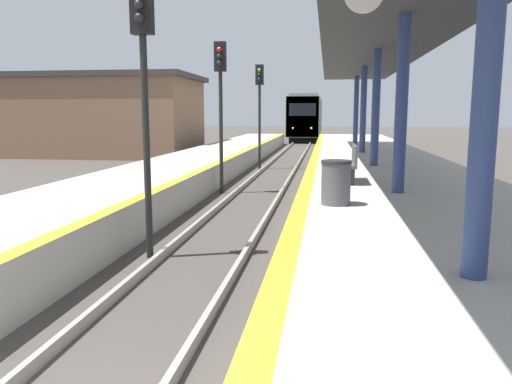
{
  "coord_description": "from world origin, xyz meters",
  "views": [
    {
      "loc": [
        2.11,
        -2.53,
        2.53
      ],
      "look_at": [
        -1.1,
        20.07,
        -1.05
      ],
      "focal_mm": 35.0,
      "sensor_mm": 36.0,
      "label": 1
    }
  ],
  "objects_px": {
    "train": "(307,117)",
    "signal_near": "(144,68)",
    "bench": "(349,163)",
    "trash_bin": "(336,182)",
    "signal_mid": "(220,89)",
    "signal_far": "(260,97)"
  },
  "relations": [
    {
      "from": "signal_mid",
      "to": "signal_far",
      "type": "height_order",
      "value": "same"
    },
    {
      "from": "signal_mid",
      "to": "trash_bin",
      "type": "xyz_separation_m",
      "value": [
        3.52,
        -6.25,
        -2.03
      ]
    },
    {
      "from": "signal_mid",
      "to": "train",
      "type": "bearing_deg",
      "value": 88.09
    },
    {
      "from": "train",
      "to": "signal_mid",
      "type": "relative_size",
      "value": 4.05
    },
    {
      "from": "train",
      "to": "signal_near",
      "type": "height_order",
      "value": "signal_near"
    },
    {
      "from": "signal_mid",
      "to": "trash_bin",
      "type": "height_order",
      "value": "signal_mid"
    },
    {
      "from": "bench",
      "to": "signal_near",
      "type": "bearing_deg",
      "value": -129.97
    },
    {
      "from": "signal_near",
      "to": "bench",
      "type": "bearing_deg",
      "value": 50.03
    },
    {
      "from": "signal_near",
      "to": "signal_far",
      "type": "bearing_deg",
      "value": 90.07
    },
    {
      "from": "bench",
      "to": "train",
      "type": "bearing_deg",
      "value": 93.86
    },
    {
      "from": "signal_far",
      "to": "bench",
      "type": "bearing_deg",
      "value": -70.54
    },
    {
      "from": "trash_bin",
      "to": "bench",
      "type": "xyz_separation_m",
      "value": [
        0.38,
        3.25,
        0.07
      ]
    },
    {
      "from": "signal_near",
      "to": "bench",
      "type": "distance_m",
      "value": 5.99
    },
    {
      "from": "train",
      "to": "signal_near",
      "type": "distance_m",
      "value": 44.0
    },
    {
      "from": "train",
      "to": "bench",
      "type": "height_order",
      "value": "train"
    },
    {
      "from": "train",
      "to": "signal_far",
      "type": "bearing_deg",
      "value": -91.92
    },
    {
      "from": "train",
      "to": "signal_far",
      "type": "xyz_separation_m",
      "value": [
        -0.98,
        -29.3,
        1.12
      ]
    },
    {
      "from": "signal_near",
      "to": "signal_far",
      "type": "distance_m",
      "value": 14.68
    },
    {
      "from": "bench",
      "to": "trash_bin",
      "type": "bearing_deg",
      "value": -96.64
    },
    {
      "from": "trash_bin",
      "to": "signal_far",
      "type": "bearing_deg",
      "value": 103.55
    },
    {
      "from": "signal_far",
      "to": "bench",
      "type": "relative_size",
      "value": 3.12
    },
    {
      "from": "trash_bin",
      "to": "signal_near",
      "type": "bearing_deg",
      "value": -161.53
    }
  ]
}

